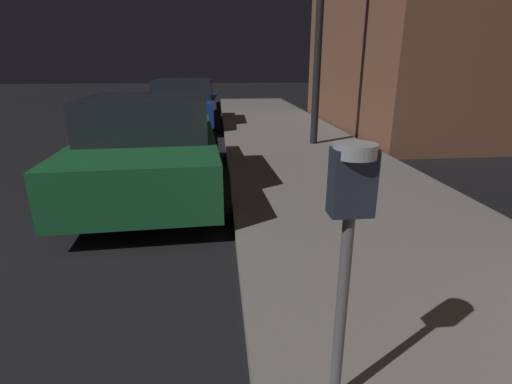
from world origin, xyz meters
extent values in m
cube|color=slate|center=(5.60, 0.00, 0.07)|extent=(3.20, 36.00, 0.15)
cylinder|color=#59595B|center=(4.42, -0.99, 0.68)|extent=(0.06, 0.06, 1.06)
cube|color=#232838|center=(4.42, -0.99, 1.36)|extent=(0.19, 0.11, 0.30)
cylinder|color=#999EA5|center=(4.42, -0.99, 1.50)|extent=(0.19, 0.19, 0.06)
cube|color=black|center=(4.37, -0.99, 1.40)|extent=(0.01, 0.08, 0.11)
cube|color=#19592D|center=(2.85, 3.20, 0.57)|extent=(2.07, 4.27, 0.64)
cube|color=#1E2328|center=(2.85, 3.11, 1.15)|extent=(1.73, 2.02, 0.56)
cylinder|color=black|center=(1.85, 4.44, 0.33)|extent=(0.26, 0.67, 0.66)
cylinder|color=black|center=(3.71, 4.54, 0.33)|extent=(0.26, 0.67, 0.66)
cylinder|color=black|center=(1.99, 1.86, 0.33)|extent=(0.26, 0.67, 0.66)
cylinder|color=black|center=(3.85, 1.96, 0.33)|extent=(0.26, 0.67, 0.66)
cube|color=navy|center=(2.85, 9.51, 0.57)|extent=(1.99, 4.06, 0.64)
cube|color=#1E2328|center=(2.85, 9.52, 1.15)|extent=(1.71, 2.13, 0.56)
cylinder|color=black|center=(1.94, 10.78, 0.33)|extent=(0.24, 0.67, 0.66)
cylinder|color=black|center=(3.83, 10.73, 0.33)|extent=(0.24, 0.67, 0.66)
cylinder|color=black|center=(1.87, 8.30, 0.33)|extent=(0.24, 0.67, 0.66)
cylinder|color=black|center=(3.76, 8.24, 0.33)|extent=(0.24, 0.67, 0.66)
cylinder|color=black|center=(6.00, 5.86, 2.77)|extent=(0.16, 0.16, 5.24)
camera|label=1|loc=(3.86, -2.50, 1.84)|focal=26.57mm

